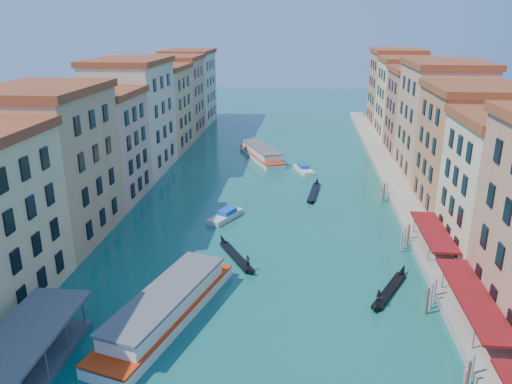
# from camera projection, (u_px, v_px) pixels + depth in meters

# --- Properties ---
(left_bank_palazzos) EXTENTS (12.80, 128.40, 21.00)m
(left_bank_palazzos) POSITION_uv_depth(u_px,v_px,m) (121.00, 127.00, 87.40)
(left_bank_palazzos) COLOR #CCB790
(left_bank_palazzos) RESTS_ON ground
(right_bank_palazzos) EXTENTS (12.80, 128.40, 21.00)m
(right_bank_palazzos) POSITION_uv_depth(u_px,v_px,m) (449.00, 133.00, 82.64)
(right_bank_palazzos) COLOR #AB4F38
(right_bank_palazzos) RESTS_ON ground
(quay) EXTENTS (4.00, 140.00, 1.00)m
(quay) POSITION_uv_depth(u_px,v_px,m) (395.00, 185.00, 86.37)
(quay) COLOR gray
(quay) RESTS_ON ground
(restaurant_awnings) EXTENTS (3.20, 44.55, 3.12)m
(restaurant_awnings) POSITION_uv_depth(u_px,v_px,m) (475.00, 300.00, 46.00)
(restaurant_awnings) COLOR maroon
(restaurant_awnings) RESTS_ON ground
(vaporetto_stop) EXTENTS (5.40, 16.40, 3.65)m
(vaporetto_stop) POSITION_uv_depth(u_px,v_px,m) (19.00, 366.00, 39.58)
(vaporetto_stop) COLOR #5C5C5E
(vaporetto_stop) RESTS_ON ground
(mooring_poles_right) EXTENTS (1.44, 54.24, 3.20)m
(mooring_poles_right) POSITION_uv_depth(u_px,v_px,m) (425.00, 283.00, 52.29)
(mooring_poles_right) COLOR brown
(mooring_poles_right) RESTS_ON ground
(vaporetto_near) EXTENTS (9.95, 20.89, 3.03)m
(vaporetto_near) POSITION_uv_depth(u_px,v_px,m) (167.00, 307.00, 47.92)
(vaporetto_near) COLOR white
(vaporetto_near) RESTS_ON ground
(vaporetto_far) EXTENTS (10.94, 18.21, 2.69)m
(vaporetto_far) POSITION_uv_depth(u_px,v_px,m) (262.00, 153.00, 104.14)
(vaporetto_far) COLOR silver
(vaporetto_far) RESTS_ON ground
(gondola_fore) EXTENTS (6.29, 10.20, 2.25)m
(gondola_fore) POSITION_uv_depth(u_px,v_px,m) (236.00, 255.00, 60.59)
(gondola_fore) COLOR black
(gondola_fore) RESTS_ON ground
(gondola_right) EXTENTS (5.73, 10.23, 2.21)m
(gondola_right) POSITION_uv_depth(u_px,v_px,m) (389.00, 290.00, 52.77)
(gondola_right) COLOR black
(gondola_right) RESTS_ON ground
(gondola_far) EXTENTS (2.44, 12.17, 1.72)m
(gondola_far) POSITION_uv_depth(u_px,v_px,m) (314.00, 191.00, 83.41)
(gondola_far) COLOR black
(gondola_far) RESTS_ON ground
(motorboat_mid) EXTENTS (4.69, 6.85, 1.37)m
(motorboat_mid) POSITION_uv_depth(u_px,v_px,m) (226.00, 215.00, 72.70)
(motorboat_mid) COLOR beige
(motorboat_mid) RESTS_ON ground
(motorboat_far) EXTENTS (4.12, 6.74, 1.33)m
(motorboat_far) POSITION_uv_depth(u_px,v_px,m) (304.00, 169.00, 95.54)
(motorboat_far) COLOR silver
(motorboat_far) RESTS_ON ground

